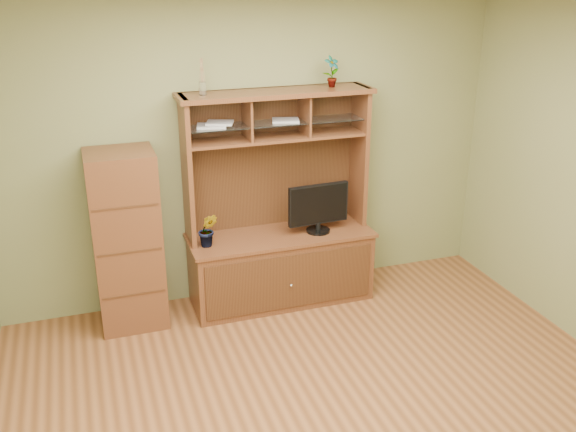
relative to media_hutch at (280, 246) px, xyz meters
name	(u,v)px	position (x,y,z in m)	size (l,w,h in m)	color
room	(342,235)	(-0.16, -1.73, 0.83)	(4.54, 4.04, 2.74)	brown
media_hutch	(280,246)	(0.00, 0.00, 0.00)	(1.66, 0.61, 1.90)	#4E2B16
monitor	(318,207)	(0.33, -0.08, 0.36)	(0.56, 0.21, 0.44)	black
orchid_plant	(208,230)	(-0.66, -0.08, 0.28)	(0.16, 0.13, 0.30)	#345C1F
top_plant	(332,71)	(0.49, 0.08, 1.51)	(0.14, 0.09, 0.26)	#266021
reed_diffuser	(202,81)	(-0.61, 0.08, 1.49)	(0.06, 0.06, 0.29)	silver
magazines	(239,123)	(-0.33, 0.08, 1.13)	(0.91, 0.23, 0.04)	#B6B6BC
side_cabinet	(127,240)	(-1.32, 0.01, 0.23)	(0.54, 0.49, 1.51)	#4E2B16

